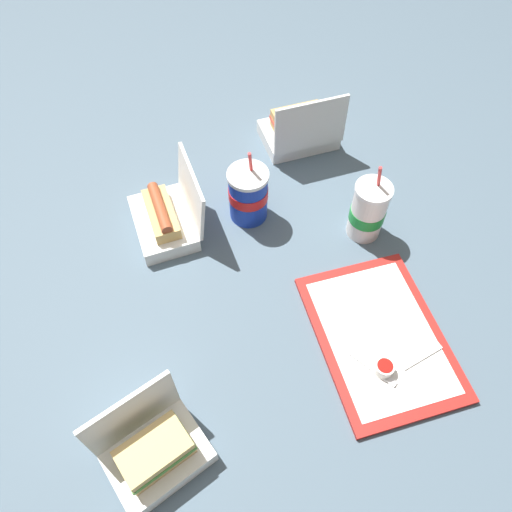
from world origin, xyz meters
The scene contains 10 objects.
ground_plane centered at (0.00, 0.00, 0.00)m, with size 3.20×3.20×0.00m, color #4C6070.
food_tray centered at (-0.25, -0.20, 0.01)m, with size 0.41×0.32×0.01m.
ketchup_cup centered at (-0.33, -0.18, 0.03)m, with size 0.04×0.04×0.02m.
napkin_stack centered at (-0.27, -0.25, 0.02)m, with size 0.10×0.10×0.00m, color white.
plastic_fork centered at (-0.32, -0.16, 0.02)m, with size 0.11×0.01×0.01m, color white.
clamshell_sandwich_left centered at (0.37, -0.13, 0.05)m, with size 0.19×0.22×0.18m.
clamshell_sandwich_center centered at (-0.44, 0.27, 0.04)m, with size 0.21×0.22×0.17m.
clamshell_hotdog_front centered at (0.10, 0.24, 0.04)m, with size 0.23×0.20×0.17m.
soda_cup_center centered at (0.12, 0.04, 0.07)m, with size 0.10×0.10×0.21m.
soda_cup_right centered at (0.04, -0.23, 0.08)m, with size 0.09×0.09×0.22m.
Camera 1 is at (-0.68, 0.12, 0.98)m, focal length 35.00 mm.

